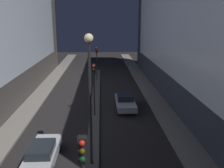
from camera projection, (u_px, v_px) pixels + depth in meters
building_right at (199, 14)px, 25.66m from camera, size 6.01×44.29×18.78m
median_strip at (95, 107)px, 25.92m from camera, size 0.92×38.92×0.13m
traffic_light_mid at (94, 78)px, 22.61m from camera, size 0.32×0.42×4.88m
traffic_light_far at (97, 56)px, 36.67m from camera, size 0.32×0.42×4.88m
street_lamp at (90, 79)px, 14.29m from camera, size 0.51×0.51×8.01m
car_left_lane at (42, 153)px, 15.66m from camera, size 1.75×4.55×1.40m
car_right_lane at (125, 101)px, 25.55m from camera, size 1.86×4.70×1.44m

